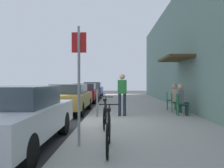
{
  "coord_description": "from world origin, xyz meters",
  "views": [
    {
      "loc": [
        1.23,
        -8.05,
        1.53
      ],
      "look_at": [
        0.95,
        5.49,
        1.37
      ],
      "focal_mm": 37.74,
      "sensor_mm": 36.0,
      "label": 1
    }
  ],
  "objects": [
    {
      "name": "bicycle_0",
      "position": [
        1.06,
        -3.3,
        0.48
      ],
      "size": [
        0.46,
        1.71,
        0.9
      ],
      "color": "black",
      "rests_on": "sidewalk_slab"
    },
    {
      "name": "sidewalk_slab",
      "position": [
        2.25,
        2.0,
        0.06
      ],
      "size": [
        4.5,
        32.0,
        0.12
      ],
      "primitive_type": "cube",
      "color": "#9E9B93",
      "rests_on": "ground_plane"
    },
    {
      "name": "parked_car_0",
      "position": [
        -1.1,
        -2.68,
        0.73
      ],
      "size": [
        1.8,
        4.4,
        1.41
      ],
      "color": "silver",
      "rests_on": "ground_plane"
    },
    {
      "name": "cafe_chair_1",
      "position": [
        3.84,
        2.64,
        0.62
      ],
      "size": [
        0.53,
        0.53,
        0.87
      ],
      "color": "#14592D",
      "rests_on": "sidewalk_slab"
    },
    {
      "name": "parked_car_3",
      "position": [
        -1.1,
        14.67,
        0.74
      ],
      "size": [
        1.8,
        4.4,
        1.43
      ],
      "color": "navy",
      "rests_on": "ground_plane"
    },
    {
      "name": "street_sign",
      "position": [
        0.4,
        -2.95,
        1.64
      ],
      "size": [
        0.32,
        0.06,
        2.6
      ],
      "color": "gray",
      "rests_on": "sidewalk_slab"
    },
    {
      "name": "pedestrian_standing",
      "position": [
        1.44,
        1.44,
        1.12
      ],
      "size": [
        0.36,
        0.22,
        1.7
      ],
      "color": "#232838",
      "rests_on": "sidewalk_slab"
    },
    {
      "name": "parked_car_1",
      "position": [
        -1.1,
        3.31,
        0.72
      ],
      "size": [
        1.8,
        4.4,
        1.38
      ],
      "color": "#A58433",
      "rests_on": "ground_plane"
    },
    {
      "name": "seated_patron_0",
      "position": [
        3.9,
        1.63,
        0.82
      ],
      "size": [
        0.44,
        0.37,
        1.29
      ],
      "color": "#232838",
      "rests_on": "sidewalk_slab"
    },
    {
      "name": "seated_patron_1",
      "position": [
        3.9,
        2.62,
        0.82
      ],
      "size": [
        0.49,
        0.44,
        1.29
      ],
      "color": "#232838",
      "rests_on": "sidewalk_slab"
    },
    {
      "name": "parking_meter",
      "position": [
        0.45,
        1.2,
        0.89
      ],
      "size": [
        0.12,
        0.1,
        1.32
      ],
      "color": "slate",
      "rests_on": "sidewalk_slab"
    },
    {
      "name": "cafe_chair_2",
      "position": [
        3.84,
        3.63,
        0.62
      ],
      "size": [
        0.51,
        0.51,
        0.87
      ],
      "color": "#14592D",
      "rests_on": "sidewalk_slab"
    },
    {
      "name": "cafe_chair_0",
      "position": [
        3.84,
        1.63,
        0.62
      ],
      "size": [
        0.46,
        0.46,
        0.87
      ],
      "color": "#14592D",
      "rests_on": "sidewalk_slab"
    },
    {
      "name": "bicycle_1",
      "position": [
        0.86,
        -0.84,
        0.48
      ],
      "size": [
        0.46,
        1.71,
        0.9
      ],
      "color": "black",
      "rests_on": "sidewalk_slab"
    },
    {
      "name": "parked_car_2",
      "position": [
        -1.1,
        9.03,
        0.71
      ],
      "size": [
        1.8,
        4.4,
        1.36
      ],
      "color": "maroon",
      "rests_on": "ground_plane"
    },
    {
      "name": "building_facade",
      "position": [
        4.65,
        2.01,
        3.2
      ],
      "size": [
        1.4,
        32.0,
        6.41
      ],
      "color": "gray",
      "rests_on": "ground_plane"
    },
    {
      "name": "ground_plane",
      "position": [
        0.0,
        0.0,
        0.0
      ],
      "size": [
        60.0,
        60.0,
        0.0
      ],
      "primitive_type": "plane",
      "color": "#2D2D30"
    }
  ]
}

